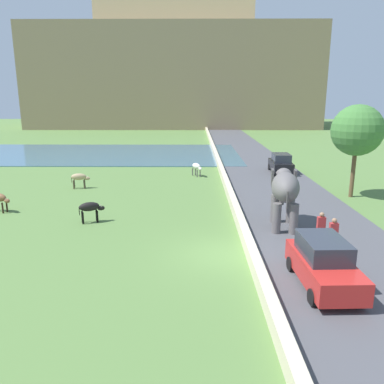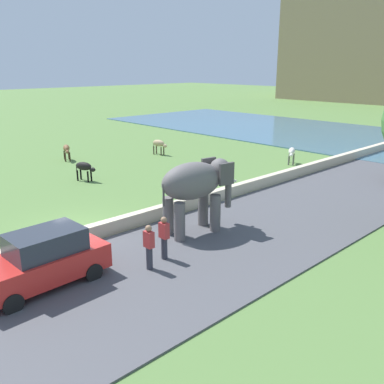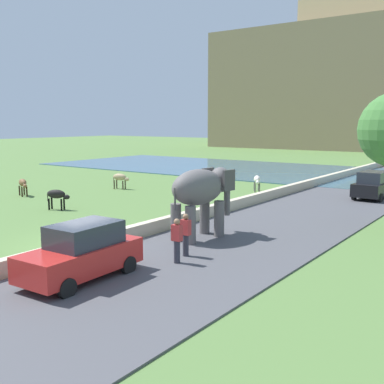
# 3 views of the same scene
# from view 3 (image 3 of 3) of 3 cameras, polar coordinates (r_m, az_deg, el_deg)

# --- Properties ---
(ground_plane) EXTENTS (220.00, 220.00, 0.00)m
(ground_plane) POSITION_cam_3_polar(r_m,az_deg,el_deg) (19.73, -13.46, -6.21)
(ground_plane) COLOR #567A3D
(road_surface) EXTENTS (7.00, 120.00, 0.06)m
(road_surface) POSITION_cam_3_polar(r_m,az_deg,el_deg) (34.14, 19.05, -0.23)
(road_surface) COLOR #4C4C51
(road_surface) RESTS_ON ground
(barrier_wall) EXTENTS (0.40, 110.00, 0.61)m
(barrier_wall) POSITION_cam_3_polar(r_m,az_deg,el_deg) (33.53, 11.86, 0.38)
(barrier_wall) COLOR beige
(barrier_wall) RESTS_ON ground
(lake) EXTENTS (36.00, 18.00, 0.08)m
(lake) POSITION_cam_3_polar(r_m,az_deg,el_deg) (52.01, 2.20, 3.09)
(lake) COLOR #426B84
(lake) RESTS_ON ground
(elephant) EXTENTS (1.78, 3.56, 2.99)m
(elephant) POSITION_cam_3_polar(r_m,az_deg,el_deg) (19.76, 1.16, 0.07)
(elephant) COLOR #605B5B
(elephant) RESTS_ON ground
(person_beside_elephant) EXTENTS (0.36, 0.22, 1.63)m
(person_beside_elephant) POSITION_cam_3_polar(r_m,az_deg,el_deg) (17.24, -0.77, -5.12)
(person_beside_elephant) COLOR #33333D
(person_beside_elephant) RESTS_ON ground
(person_trailing) EXTENTS (0.36, 0.22, 1.63)m
(person_trailing) POSITION_cam_3_polar(r_m,az_deg,el_deg) (16.41, -1.84, -5.83)
(person_trailing) COLOR #33333D
(person_trailing) RESTS_ON ground
(car_black) EXTENTS (1.93, 4.07, 1.80)m
(car_black) POSITION_cam_3_polar(r_m,az_deg,el_deg) (32.35, 21.12, 0.76)
(car_black) COLOR black
(car_black) RESTS_ON ground
(car_red) EXTENTS (1.91, 4.06, 1.80)m
(car_red) POSITION_cam_3_polar(r_m,az_deg,el_deg) (15.21, -13.15, -7.11)
(car_red) COLOR red
(car_red) RESTS_ON ground
(cow_white) EXTENTS (1.01, 1.36, 1.15)m
(cow_white) POSITION_cam_3_polar(r_m,az_deg,el_deg) (33.75, 7.86, 1.44)
(cow_white) COLOR silver
(cow_white) RESTS_ON ground
(cow_brown) EXTENTS (1.41, 0.84, 1.15)m
(cow_brown) POSITION_cam_3_polar(r_m,az_deg,el_deg) (33.46, -19.75, 0.96)
(cow_brown) COLOR brown
(cow_brown) RESTS_ON ground
(cow_black) EXTENTS (1.41, 0.84, 1.15)m
(cow_black) POSITION_cam_3_polar(r_m,az_deg,el_deg) (27.59, -15.99, -0.37)
(cow_black) COLOR black
(cow_black) RESTS_ON ground
(cow_tan) EXTENTS (1.42, 0.60, 1.15)m
(cow_tan) POSITION_cam_3_polar(r_m,az_deg,el_deg) (35.17, -8.67, 1.71)
(cow_tan) COLOR tan
(cow_tan) RESTS_ON ground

